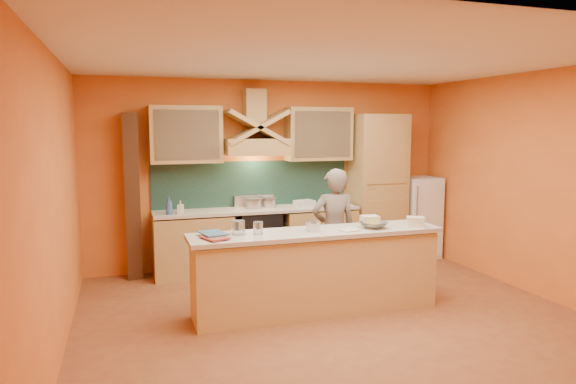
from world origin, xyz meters
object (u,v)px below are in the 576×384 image
object	(u,v)px
person	(334,231)
kitchen_scale	(313,227)
mixing_bowl	(374,225)
fridge	(418,217)
stove	(258,240)

from	to	relation	value
person	kitchen_scale	xyz separation A→B (m)	(-0.53, -0.64, 0.20)
mixing_bowl	fridge	bearing A→B (deg)	47.14
stove	fridge	size ratio (longest dim) A/B	0.69
fridge	mixing_bowl	world-z (taller)	fridge
kitchen_scale	mixing_bowl	bearing A→B (deg)	-4.34
person	stove	bearing A→B (deg)	-57.79
person	kitchen_scale	size ratio (longest dim) A/B	13.07
person	fridge	bearing A→B (deg)	-143.12
stove	person	xyz separation A→B (m)	(0.67, -1.28, 0.34)
kitchen_scale	person	bearing A→B (deg)	49.02
kitchen_scale	stove	bearing A→B (deg)	92.62
kitchen_scale	mixing_bowl	world-z (taller)	kitchen_scale
stove	kitchen_scale	bearing A→B (deg)	-85.69
stove	kitchen_scale	size ratio (longest dim) A/B	7.40
kitchen_scale	mixing_bowl	distance (m)	0.74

